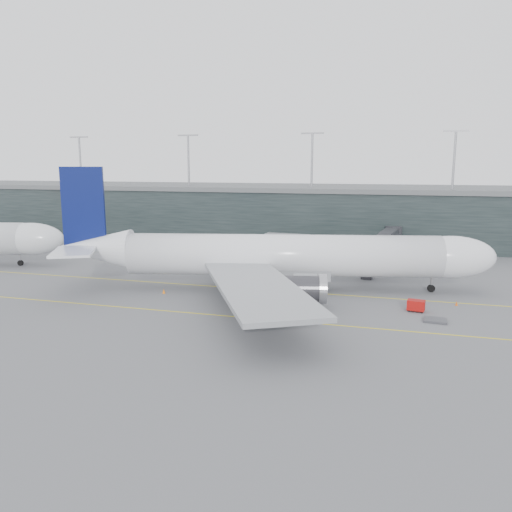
# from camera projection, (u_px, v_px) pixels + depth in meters

# --- Properties ---
(ground) EXTENTS (320.00, 320.00, 0.00)m
(ground) POSITION_uv_depth(u_px,v_px,m) (240.00, 282.00, 90.77)
(ground) COLOR #5A5A5F
(ground) RESTS_ON ground
(taxiline_a) EXTENTS (160.00, 0.25, 0.02)m
(taxiline_a) POSITION_uv_depth(u_px,v_px,m) (233.00, 288.00, 86.98)
(taxiline_a) COLOR yellow
(taxiline_a) RESTS_ON ground
(taxiline_b) EXTENTS (160.00, 0.25, 0.02)m
(taxiline_b) POSITION_uv_depth(u_px,v_px,m) (198.00, 314.00, 71.82)
(taxiline_b) COLOR yellow
(taxiline_b) RESTS_ON ground
(taxiline_lead_main) EXTENTS (0.25, 60.00, 0.02)m
(taxiline_lead_main) POSITION_uv_depth(u_px,v_px,m) (289.00, 263.00, 108.40)
(taxiline_lead_main) COLOR yellow
(taxiline_lead_main) RESTS_ON ground
(terminal) EXTENTS (240.00, 36.00, 29.00)m
(terminal) POSITION_uv_depth(u_px,v_px,m) (299.00, 212.00, 144.36)
(terminal) COLOR black
(terminal) RESTS_ON ground
(main_aircraft) EXTENTS (73.78, 68.27, 20.82)m
(main_aircraft) POSITION_uv_depth(u_px,v_px,m) (280.00, 256.00, 84.54)
(main_aircraft) COLOR white
(main_aircraft) RESTS_ON ground
(jet_bridge) EXTENTS (9.23, 44.28, 6.48)m
(jet_bridge) POSITION_uv_depth(u_px,v_px,m) (377.00, 243.00, 105.77)
(jet_bridge) COLOR #292A2E
(jet_bridge) RESTS_ON ground
(gse_cart) EXTENTS (2.67, 1.92, 1.68)m
(gse_cart) POSITION_uv_depth(u_px,v_px,m) (416.00, 305.00, 72.73)
(gse_cart) COLOR #A00D0B
(gse_cart) RESTS_ON ground
(baggage_dolly) EXTENTS (3.26, 2.71, 0.31)m
(baggage_dolly) POSITION_uv_depth(u_px,v_px,m) (435.00, 320.00, 68.22)
(baggage_dolly) COLOR #3C3C41
(baggage_dolly) RESTS_ON ground
(uld_a) EXTENTS (2.23, 1.98, 1.71)m
(uld_a) POSITION_uv_depth(u_px,v_px,m) (229.00, 266.00, 101.34)
(uld_a) COLOR #333338
(uld_a) RESTS_ON ground
(uld_b) EXTENTS (1.91, 1.60, 1.60)m
(uld_b) POSITION_uv_depth(u_px,v_px,m) (252.00, 265.00, 102.36)
(uld_b) COLOR #333338
(uld_b) RESTS_ON ground
(uld_c) EXTENTS (2.43, 2.05, 2.01)m
(uld_c) POSITION_uv_depth(u_px,v_px,m) (253.00, 266.00, 100.26)
(uld_c) COLOR #333338
(uld_c) RESTS_ON ground
(cone_nose) EXTENTS (0.42, 0.42, 0.67)m
(cone_nose) POSITION_uv_depth(u_px,v_px,m) (457.00, 303.00, 75.86)
(cone_nose) COLOR #EA5A0D
(cone_nose) RESTS_ON ground
(cone_wing_stbd) EXTENTS (0.47, 0.47, 0.75)m
(cone_wing_stbd) POSITION_uv_depth(u_px,v_px,m) (277.00, 314.00, 70.56)
(cone_wing_stbd) COLOR red
(cone_wing_stbd) RESTS_ON ground
(cone_wing_port) EXTENTS (0.50, 0.50, 0.79)m
(cone_wing_port) POSITION_uv_depth(u_px,v_px,m) (296.00, 271.00, 98.81)
(cone_wing_port) COLOR red
(cone_wing_port) RESTS_ON ground
(cone_tail) EXTENTS (0.49, 0.49, 0.79)m
(cone_tail) POSITION_uv_depth(u_px,v_px,m) (164.00, 291.00, 83.03)
(cone_tail) COLOR orange
(cone_tail) RESTS_ON ground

